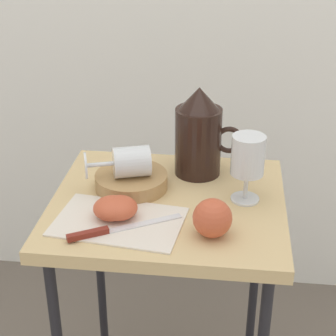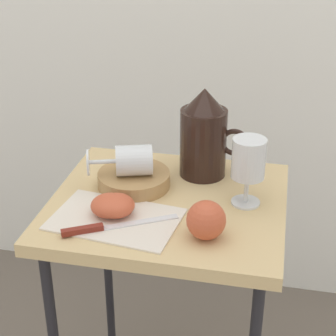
% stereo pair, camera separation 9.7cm
% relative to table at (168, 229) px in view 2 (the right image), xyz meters
% --- Properties ---
extents(table, '(0.52, 0.47, 0.71)m').
position_rel_table_xyz_m(table, '(0.00, 0.00, 0.00)').
color(table, tan).
rests_on(table, ground_plane).
extents(linen_napkin, '(0.28, 0.20, 0.00)m').
position_rel_table_xyz_m(linen_napkin, '(-0.09, -0.10, 0.08)').
color(linen_napkin, silver).
rests_on(linen_napkin, table).
extents(basket_tray, '(0.17, 0.17, 0.03)m').
position_rel_table_xyz_m(basket_tray, '(-0.09, 0.05, 0.10)').
color(basket_tray, '#AD8451').
rests_on(basket_tray, table).
extents(pitcher, '(0.16, 0.11, 0.22)m').
position_rel_table_xyz_m(pitcher, '(0.06, 0.14, 0.17)').
color(pitcher, black).
rests_on(pitcher, table).
extents(wine_glass_upright, '(0.07, 0.07, 0.15)m').
position_rel_table_xyz_m(wine_glass_upright, '(0.17, 0.02, 0.18)').
color(wine_glass_upright, silver).
rests_on(wine_glass_upright, table).
extents(wine_glass_tipped_near, '(0.16, 0.11, 0.07)m').
position_rel_table_xyz_m(wine_glass_tipped_near, '(-0.09, 0.04, 0.15)').
color(wine_glass_tipped_near, silver).
rests_on(wine_glass_tipped_near, basket_tray).
extents(apple_half_left, '(0.08, 0.08, 0.04)m').
position_rel_table_xyz_m(apple_half_left, '(-0.11, -0.09, 0.10)').
color(apple_half_left, '#C15133').
rests_on(apple_half_left, linen_napkin).
extents(apple_half_right, '(0.08, 0.08, 0.04)m').
position_rel_table_xyz_m(apple_half_right, '(-0.09, -0.09, 0.10)').
color(apple_half_right, '#C15133').
rests_on(apple_half_right, linen_napkin).
extents(apple_whole, '(0.08, 0.08, 0.08)m').
position_rel_table_xyz_m(apple_whole, '(0.10, -0.13, 0.12)').
color(apple_whole, '#C15133').
rests_on(apple_whole, table).
extents(knife, '(0.22, 0.13, 0.01)m').
position_rel_table_xyz_m(knife, '(-0.10, -0.15, 0.09)').
color(knife, silver).
rests_on(knife, linen_napkin).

